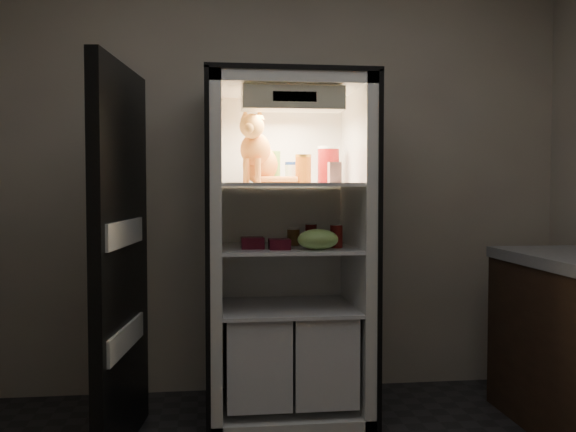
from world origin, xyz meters
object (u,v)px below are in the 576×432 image
(refrigerator, at_px, (286,272))
(mayo_tub, at_px, (292,173))
(berry_box_left, at_px, (253,243))
(parmesan_shaker, at_px, (274,167))
(tabby_cat, at_px, (258,156))
(salsa_jar, at_px, (303,169))
(soda_can_a, at_px, (311,234))
(soda_can_b, at_px, (336,235))
(condiment_jar, at_px, (293,236))
(grape_bag, at_px, (318,239))
(soda_can_c, at_px, (336,236))
(berry_box_right, at_px, (279,244))
(cream_carton, at_px, (335,172))
(pepper_jar, at_px, (328,165))

(refrigerator, xyz_separation_m, mayo_tub, (0.04, 0.06, 0.56))
(berry_box_left, bearing_deg, parmesan_shaker, 52.98)
(tabby_cat, height_order, salsa_jar, tabby_cat)
(parmesan_shaker, xyz_separation_m, soda_can_a, (0.21, -0.02, -0.38))
(refrigerator, relative_size, tabby_cat, 4.67)
(soda_can_b, bearing_deg, refrigerator, 167.72)
(condiment_jar, xyz_separation_m, grape_bag, (0.09, -0.27, 0.00))
(soda_can_a, bearing_deg, grape_bag, -91.30)
(parmesan_shaker, distance_m, soda_can_b, 0.51)
(tabby_cat, height_order, soda_can_c, tabby_cat)
(soda_can_c, relative_size, berry_box_right, 1.14)
(grape_bag, bearing_deg, condiment_jar, 109.06)
(tabby_cat, bearing_deg, soda_can_b, 14.03)
(cream_carton, relative_size, berry_box_right, 0.98)
(refrigerator, bearing_deg, parmesan_shaker, 160.85)
(condiment_jar, distance_m, berry_box_right, 0.25)
(pepper_jar, bearing_deg, grape_bag, -109.47)
(mayo_tub, height_order, pepper_jar, pepper_jar)
(parmesan_shaker, xyz_separation_m, mayo_tub, (0.11, 0.04, -0.03))
(soda_can_b, relative_size, grape_bag, 0.55)
(cream_carton, bearing_deg, parmesan_shaker, 139.84)
(soda_can_a, relative_size, soda_can_b, 1.01)
(tabby_cat, distance_m, soda_can_a, 0.53)
(pepper_jar, bearing_deg, berry_box_left, -153.68)
(berry_box_right, bearing_deg, cream_carton, -1.23)
(tabby_cat, relative_size, soda_can_b, 3.37)
(soda_can_a, xyz_separation_m, grape_bag, (-0.01, -0.27, -0.01))
(salsa_jar, height_order, grape_bag, salsa_jar)
(soda_can_c, height_order, berry_box_right, soda_can_c)
(mayo_tub, relative_size, berry_box_right, 1.08)
(soda_can_a, height_order, soda_can_b, soda_can_a)
(refrigerator, xyz_separation_m, pepper_jar, (0.25, 0.07, 0.60))
(tabby_cat, bearing_deg, soda_can_c, -0.20)
(tabby_cat, distance_m, mayo_tub, 0.23)
(parmesan_shaker, relative_size, mayo_tub, 1.49)
(condiment_jar, relative_size, berry_box_left, 0.83)
(grape_bag, bearing_deg, pepper_jar, 70.53)
(soda_can_c, bearing_deg, grape_bag, -140.46)
(salsa_jar, height_order, condiment_jar, salsa_jar)
(soda_can_a, xyz_separation_m, soda_can_b, (0.13, -0.06, -0.00))
(parmesan_shaker, relative_size, berry_box_right, 1.60)
(grape_bag, xyz_separation_m, berry_box_left, (-0.34, 0.10, -0.02))
(parmesan_shaker, height_order, grape_bag, parmesan_shaker)
(tabby_cat, relative_size, condiment_jar, 4.03)
(refrigerator, bearing_deg, tabby_cat, -176.33)
(berry_box_left, distance_m, berry_box_right, 0.15)
(cream_carton, relative_size, soda_can_b, 0.91)
(tabby_cat, xyz_separation_m, soda_can_a, (0.30, 0.01, -0.44))
(mayo_tub, bearing_deg, soda_can_b, -27.71)
(refrigerator, distance_m, soda_can_c, 0.37)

